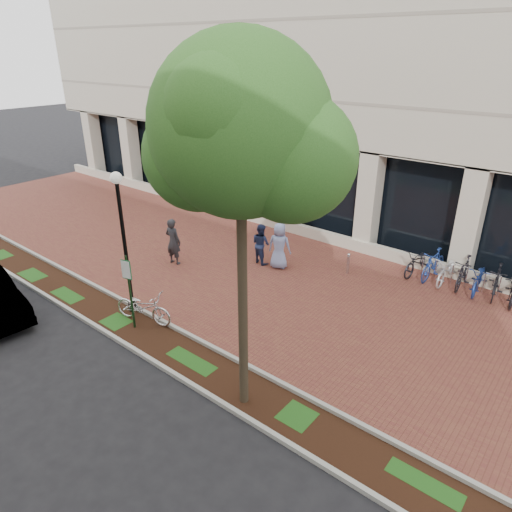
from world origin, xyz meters
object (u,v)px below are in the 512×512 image
Objects in this scene: street_tree at (244,139)px; pedestrian_right at (279,246)px; bike_rack_cluster at (464,273)px; pedestrian_mid at (261,244)px; parking_sign at (129,283)px; lamppost at (124,237)px; pedestrian_left at (173,241)px; locked_bicycle at (143,307)px; bollard at (348,263)px.

street_tree reaches higher than pedestrian_right.
pedestrian_right reaches higher than bike_rack_cluster.
pedestrian_mid is (-4.69, 6.47, -5.56)m from street_tree.
bike_rack_cluster is (6.14, 2.90, -0.39)m from pedestrian_right.
parking_sign is 1.49× the size of pedestrian_mid.
street_tree reaches higher than lamppost.
pedestrian_left is at bearing 107.13° from parking_sign.
pedestrian_mid is (0.14, 5.77, 0.29)m from locked_bicycle.
pedestrian_mid is at bearing -155.19° from bike_rack_cluster.
street_tree is 4.49× the size of pedestrian_right.
bike_rack_cluster is (7.10, 9.20, -1.03)m from parking_sign.
lamppost is 2.51× the size of pedestrian_right.
lamppost reaches higher than parking_sign.
bike_rack_cluster is (7.99, 8.57, -2.10)m from lamppost.
lamppost is at bearing 61.82° from locked_bicycle.
pedestrian_right reaches higher than pedestrian_mid.
parking_sign is at bearing 115.16° from pedestrian_left.
pedestrian_mid is (0.12, 6.21, -0.74)m from parking_sign.
parking_sign reaches higher than pedestrian_mid.
lamppost is at bearing -131.37° from bike_rack_cluster.
pedestrian_mid is (1.00, 5.58, -1.81)m from lamppost.
pedestrian_left is at bearing -149.86° from bike_rack_cluster.
pedestrian_left is 3.49m from pedestrian_mid.
lamppost is at bearing 91.49° from pedestrian_mid.
pedestrian_left is (-2.52, 3.52, 0.42)m from locked_bicycle.
parking_sign is 6.40m from pedestrian_right.
pedestrian_left is at bearing 20.08° from locked_bicycle.
pedestrian_right is 2.19× the size of bollard.
parking_sign is 2.89× the size of bollard.
pedestrian_right is at bearing 120.38° from street_tree.
pedestrian_right is (3.51, 2.35, -0.02)m from pedestrian_left.
lamppost is 5.95m from pedestrian_mid.
parking_sign is at bearing 176.81° from street_tree.
street_tree is 9.81× the size of bollard.
lamppost is 2.46× the size of pedestrian_left.
parking_sign is at bearing -35.27° from lamppost.
pedestrian_right is 6.80m from bike_rack_cluster.
street_tree is 7.63m from locked_bicycle.
pedestrian_right is at bearing 71.97° from lamppost.
bollard is at bearing -154.35° from bike_rack_cluster.
pedestrian_mid reaches higher than locked_bicycle.
street_tree is 1.95× the size of bike_rack_cluster.
locked_bicycle is 1.23× the size of pedestrian_mid.
lamppost is 5.48× the size of bollard.
lamppost is at bearing 54.36° from pedestrian_right.
pedestrian_right is at bearing 65.68° from parking_sign.
bike_rack_cluster is (3.75, 1.68, 0.10)m from bollard.
bollard is (3.37, 7.09, -0.10)m from locked_bicycle.
locked_bicycle is 7.85m from bollard.
parking_sign reaches higher than bollard.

